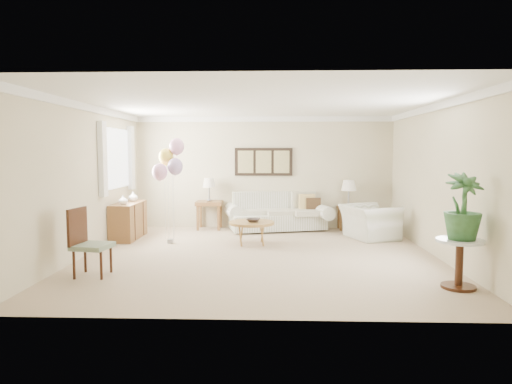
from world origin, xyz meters
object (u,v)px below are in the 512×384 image
sofa (278,215)px  accent_chair (87,241)px  armchair (369,222)px  balloon_cluster (170,161)px  coffee_table (252,223)px

sofa → accent_chair: 4.87m
armchair → balloon_cluster: bearing=79.3°
armchair → balloon_cluster: size_ratio=0.51×
armchair → sofa: bearing=43.0°
sofa → accent_chair: bearing=-124.8°
sofa → balloon_cluster: balloon_cluster is taller
sofa → balloon_cluster: size_ratio=1.23×
coffee_table → balloon_cluster: size_ratio=0.43×
sofa → accent_chair: accent_chair is taller
accent_chair → balloon_cluster: balloon_cluster is taller
coffee_table → balloon_cluster: bearing=177.6°
sofa → armchair: 2.11m
accent_chair → armchair: bearing=33.0°
accent_chair → balloon_cluster: size_ratio=0.48×
accent_chair → sofa: bearing=55.2°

